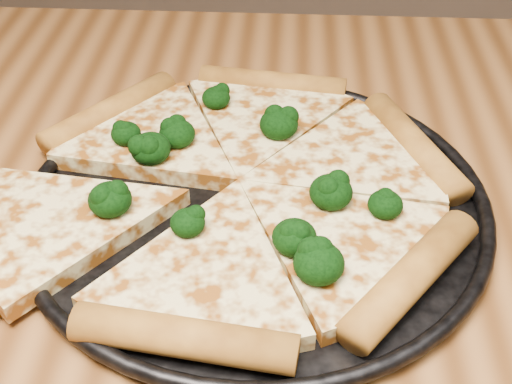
{
  "coord_description": "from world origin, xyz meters",
  "views": [
    {
      "loc": [
        0.03,
        -0.31,
        1.09
      ],
      "look_at": [
        0.01,
        0.09,
        0.77
      ],
      "focal_mm": 47.5,
      "sensor_mm": 36.0,
      "label": 1
    }
  ],
  "objects": [
    {
      "name": "dining_table",
      "position": [
        0.0,
        0.0,
        0.66
      ],
      "size": [
        1.2,
        0.9,
        0.75
      ],
      "color": "brown",
      "rests_on": "ground"
    },
    {
      "name": "pizza_pan",
      "position": [
        0.01,
        0.09,
        0.76
      ],
      "size": [
        0.36,
        0.36,
        0.02
      ],
      "color": "black",
      "rests_on": "dining_table"
    },
    {
      "name": "pizza",
      "position": [
        -0.01,
        0.1,
        0.77
      ],
      "size": [
        0.4,
        0.35,
        0.03
      ],
      "rotation": [
        0.0,
        0.0,
        -0.14
      ],
      "color": "#EEDB91",
      "rests_on": "pizza_pan"
    },
    {
      "name": "broccoli_florets",
      "position": [
        -0.01,
        0.09,
        0.78
      ],
      "size": [
        0.23,
        0.23,
        0.03
      ],
      "color": "black",
      "rests_on": "pizza"
    }
  ]
}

